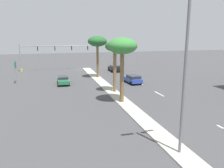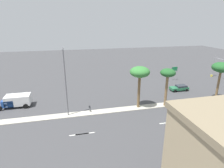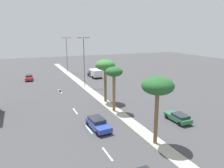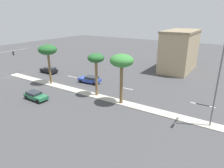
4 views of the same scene
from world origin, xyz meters
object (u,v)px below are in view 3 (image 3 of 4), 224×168
Objects in this scene: box_truck at (95,73)px; palm_tree_rear at (114,74)px; street_lamp_near at (67,52)px; sedan_blue_center at (98,124)px; palm_tree_mid at (105,66)px; sedan_red_trailing at (29,77)px; palm_tree_left at (158,87)px; street_lamp_right at (84,58)px; sedan_green_far at (178,117)px.

palm_tree_rear is at bearing -102.84° from box_truck.
street_lamp_near is 2.34× the size of sedan_blue_center.
sedan_red_trailing is at bearing 115.15° from palm_tree_mid.
palm_tree_mid is 28.99m from sedan_red_trailing.
palm_tree_left reaches higher than palm_tree_mid.
sedan_red_trailing is at bearing 132.94° from street_lamp_right.
street_lamp_near is 46.73m from sedan_green_far.
palm_tree_mid reaches higher than palm_tree_rear.
sedan_red_trailing is at bearing 110.36° from palm_tree_rear.
palm_tree_rear is at bearing 90.43° from palm_tree_left.
sedan_green_far is at bearing -89.05° from box_truck.
box_truck is at bearing 77.16° from palm_tree_rear.
palm_tree_mid is 12.91m from street_lamp_right.
palm_tree_left is 9.96m from sedan_blue_center.
palm_tree_left is 1.85× the size of sedan_green_far.
sedan_green_far is (6.88, -7.50, -5.55)m from palm_tree_rear.
sedan_green_far is 0.75× the size of box_truck.
sedan_blue_center is at bearing -116.73° from palm_tree_mid.
street_lamp_right is 2.44× the size of sedan_blue_center.
palm_tree_rear reaches higher than box_truck.
palm_tree_left reaches higher than box_truck.
palm_tree_left reaches higher than sedan_blue_center.
palm_tree_left is 1.08× the size of palm_tree_rear.
palm_tree_rear reaches higher than sedan_green_far.
sedan_blue_center is at bearing -102.23° from street_lamp_right.
palm_tree_left is at bearing -91.72° from palm_tree_mid.
palm_tree_left is 16.76m from palm_tree_mid.
box_truck is at bearing 75.72° from palm_tree_mid.
street_lamp_near is at bearing 31.93° from sedan_red_trailing.
sedan_blue_center is (-4.72, 6.39, -6.01)m from palm_tree_left.
sedan_blue_center is (-5.27, -43.60, -5.75)m from street_lamp_near.
street_lamp_near is at bearing 117.64° from box_truck.
sedan_blue_center is (-5.22, -10.37, -5.96)m from palm_tree_mid.
palm_tree_mid is at bearing 83.53° from palm_tree_rear.
palm_tree_rear is 8.83m from sedan_blue_center.
palm_tree_mid is at bearing 116.31° from sedan_green_far.
palm_tree_mid is 13.05m from sedan_blue_center.
palm_tree_mid is 0.70× the size of street_lamp_near.
palm_tree_left is 1.39× the size of box_truck.
street_lamp_right is (0.42, 18.13, 0.50)m from palm_tree_rear.
palm_tree_left is at bearing -53.57° from sedan_blue_center.
box_truck is (5.88, 9.52, -5.47)m from street_lamp_right.
palm_tree_left reaches higher than sedan_green_far.
sedan_blue_center is at bearing 126.43° from palm_tree_left.
sedan_blue_center is at bearing 168.46° from sedan_green_far.
street_lamp_right is at bearing 90.77° from palm_tree_mid.
sedan_blue_center is 34.57m from box_truck.
sedan_green_far is at bearing -64.46° from sedan_red_trailing.
palm_tree_mid is at bearing -64.85° from sedan_red_trailing.
box_truck is (6.30, 27.64, -4.98)m from palm_tree_rear.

